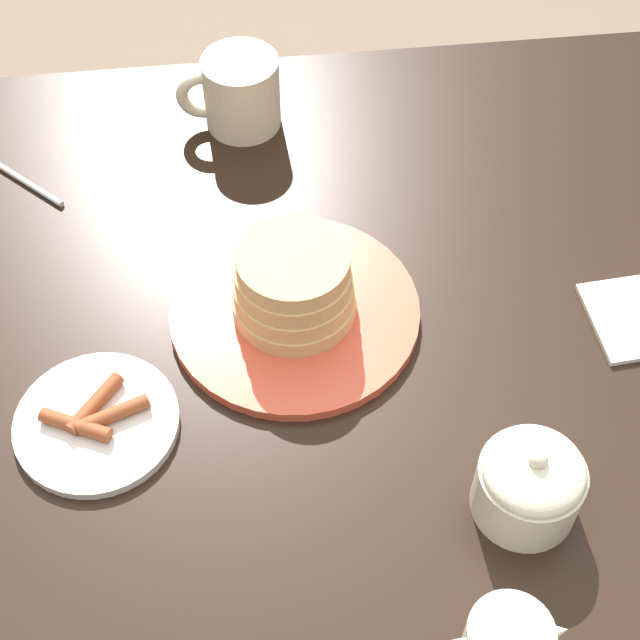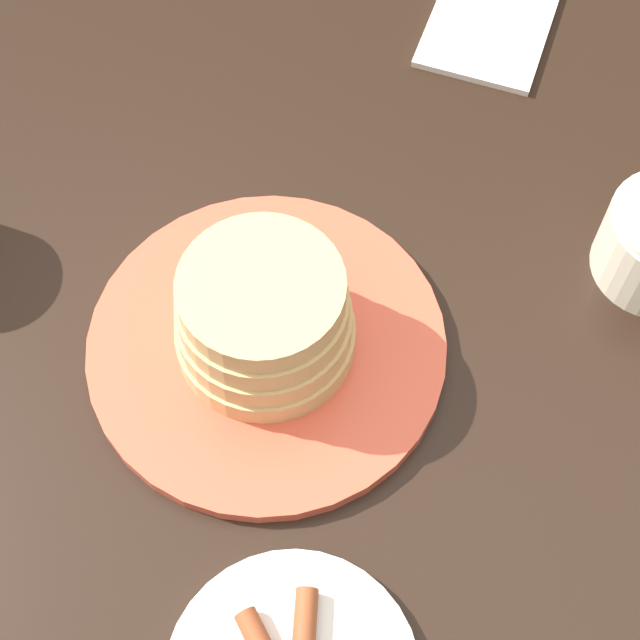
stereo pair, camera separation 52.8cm
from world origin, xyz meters
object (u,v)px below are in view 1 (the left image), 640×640
side_plate_bacon (96,422)px  coffee_mug (239,92)px  pancake_plate (294,296)px  sugar_bowl (530,483)px

side_plate_bacon → coffee_mug: coffee_mug is taller
coffee_mug → pancake_plate: bearing=96.7°
pancake_plate → sugar_bowl: (-0.18, 0.23, 0.01)m
sugar_bowl → side_plate_bacon: bearing=-18.4°
coffee_mug → sugar_bowl: 0.57m
pancake_plate → sugar_bowl: pancake_plate is taller
coffee_mug → sugar_bowl: bearing=112.0°
side_plate_bacon → coffee_mug: bearing=-111.5°
pancake_plate → sugar_bowl: bearing=127.5°
coffee_mug → side_plate_bacon: bearing=68.5°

